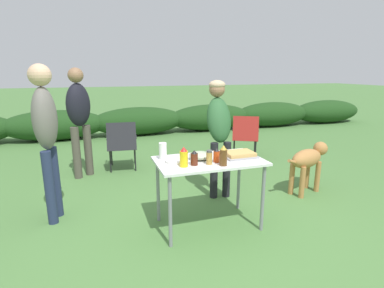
{
  "coord_description": "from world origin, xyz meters",
  "views": [
    {
      "loc": [
        -1.09,
        -2.75,
        1.63
      ],
      "look_at": [
        -0.15,
        0.12,
        0.89
      ],
      "focal_mm": 28.0,
      "sensor_mm": 36.0,
      "label": 1
    }
  ],
  "objects_px": {
    "hot_sauce_bottle": "(216,155)",
    "beer_bottle": "(223,156)",
    "mixing_bowl": "(200,155)",
    "standing_person_in_gray_fleece": "(79,113)",
    "plate_stack": "(176,161)",
    "folding_table": "(209,167)",
    "camp_chair_green_behind_table": "(245,135)",
    "standing_person_in_navy_coat": "(46,128)",
    "spice_jar": "(209,157)",
    "paper_cup_stack": "(163,151)",
    "mustard_bottle": "(184,157)",
    "standing_person_with_beanie": "(219,124)",
    "dog": "(309,160)",
    "camp_chair_near_hedge": "(122,143)",
    "bbq_sauce_bottle": "(194,158)",
    "food_tray": "(239,155)"
  },
  "relations": [
    {
      "from": "standing_person_with_beanie",
      "to": "food_tray",
      "type": "bearing_deg",
      "value": -90.0
    },
    {
      "from": "plate_stack",
      "to": "camp_chair_near_hedge",
      "type": "height_order",
      "value": "camp_chair_near_hedge"
    },
    {
      "from": "mustard_bottle",
      "to": "bbq_sauce_bottle",
      "type": "bearing_deg",
      "value": 7.9
    },
    {
      "from": "folding_table",
      "to": "standing_person_with_beanie",
      "type": "relative_size",
      "value": 0.73
    },
    {
      "from": "mixing_bowl",
      "to": "dog",
      "type": "xyz_separation_m",
      "value": [
        1.7,
        0.39,
        -0.32
      ]
    },
    {
      "from": "folding_table",
      "to": "beer_bottle",
      "type": "relative_size",
      "value": 5.41
    },
    {
      "from": "bbq_sauce_bottle",
      "to": "standing_person_in_navy_coat",
      "type": "height_order",
      "value": "standing_person_in_navy_coat"
    },
    {
      "from": "standing_person_in_gray_fleece",
      "to": "spice_jar",
      "type": "bearing_deg",
      "value": -95.66
    },
    {
      "from": "plate_stack",
      "to": "paper_cup_stack",
      "type": "bearing_deg",
      "value": 129.27
    },
    {
      "from": "folding_table",
      "to": "mustard_bottle",
      "type": "distance_m",
      "value": 0.38
    },
    {
      "from": "mustard_bottle",
      "to": "camp_chair_near_hedge",
      "type": "bearing_deg",
      "value": 99.19
    },
    {
      "from": "mixing_bowl",
      "to": "folding_table",
      "type": "bearing_deg",
      "value": -32.13
    },
    {
      "from": "plate_stack",
      "to": "standing_person_in_gray_fleece",
      "type": "distance_m",
      "value": 2.27
    },
    {
      "from": "plate_stack",
      "to": "mixing_bowl",
      "type": "distance_m",
      "value": 0.26
    },
    {
      "from": "mustard_bottle",
      "to": "hot_sauce_bottle",
      "type": "relative_size",
      "value": 1.33
    },
    {
      "from": "paper_cup_stack",
      "to": "mixing_bowl",
      "type": "bearing_deg",
      "value": -16.9
    },
    {
      "from": "mixing_bowl",
      "to": "standing_person_in_gray_fleece",
      "type": "relative_size",
      "value": 0.14
    },
    {
      "from": "hot_sauce_bottle",
      "to": "camp_chair_near_hedge",
      "type": "distance_m",
      "value": 2.42
    },
    {
      "from": "folding_table",
      "to": "dog",
      "type": "bearing_deg",
      "value": 15.22
    },
    {
      "from": "mustard_bottle",
      "to": "standing_person_with_beanie",
      "type": "xyz_separation_m",
      "value": [
        0.74,
        0.9,
        0.13
      ]
    },
    {
      "from": "paper_cup_stack",
      "to": "beer_bottle",
      "type": "height_order",
      "value": "beer_bottle"
    },
    {
      "from": "paper_cup_stack",
      "to": "mustard_bottle",
      "type": "relative_size",
      "value": 0.9
    },
    {
      "from": "mustard_bottle",
      "to": "standing_person_in_navy_coat",
      "type": "relative_size",
      "value": 0.11
    },
    {
      "from": "spice_jar",
      "to": "folding_table",
      "type": "bearing_deg",
      "value": 68.13
    },
    {
      "from": "hot_sauce_bottle",
      "to": "beer_bottle",
      "type": "height_order",
      "value": "beer_bottle"
    },
    {
      "from": "spice_jar",
      "to": "camp_chair_green_behind_table",
      "type": "distance_m",
      "value": 2.83
    },
    {
      "from": "bbq_sauce_bottle",
      "to": "dog",
      "type": "distance_m",
      "value": 1.94
    },
    {
      "from": "hot_sauce_bottle",
      "to": "beer_bottle",
      "type": "xyz_separation_m",
      "value": [
        0.02,
        -0.12,
        0.03
      ]
    },
    {
      "from": "food_tray",
      "to": "standing_person_in_navy_coat",
      "type": "relative_size",
      "value": 0.2
    },
    {
      "from": "folding_table",
      "to": "standing_person_in_navy_coat",
      "type": "bearing_deg",
      "value": 157.2
    },
    {
      "from": "bbq_sauce_bottle",
      "to": "standing_person_in_gray_fleece",
      "type": "relative_size",
      "value": 0.09
    },
    {
      "from": "standing_person_in_gray_fleece",
      "to": "hot_sauce_bottle",
      "type": "bearing_deg",
      "value": -93.31
    },
    {
      "from": "beer_bottle",
      "to": "mustard_bottle",
      "type": "bearing_deg",
      "value": 167.01
    },
    {
      "from": "beer_bottle",
      "to": "dog",
      "type": "xyz_separation_m",
      "value": [
        1.56,
        0.66,
        -0.38
      ]
    },
    {
      "from": "folding_table",
      "to": "hot_sauce_bottle",
      "type": "relative_size",
      "value": 7.54
    },
    {
      "from": "plate_stack",
      "to": "hot_sauce_bottle",
      "type": "xyz_separation_m",
      "value": [
        0.38,
        -0.13,
        0.06
      ]
    },
    {
      "from": "bbq_sauce_bottle",
      "to": "spice_jar",
      "type": "relative_size",
      "value": 1.04
    },
    {
      "from": "food_tray",
      "to": "dog",
      "type": "distance_m",
      "value": 1.39
    },
    {
      "from": "folding_table",
      "to": "hot_sauce_bottle",
      "type": "distance_m",
      "value": 0.18
    },
    {
      "from": "hot_sauce_bottle",
      "to": "standing_person_in_gray_fleece",
      "type": "height_order",
      "value": "standing_person_in_gray_fleece"
    },
    {
      "from": "camp_chair_green_behind_table",
      "to": "standing_person_with_beanie",
      "type": "bearing_deg",
      "value": -102.15
    },
    {
      "from": "beer_bottle",
      "to": "camp_chair_near_hedge",
      "type": "xyz_separation_m",
      "value": [
        -0.75,
        2.4,
        -0.37
      ]
    },
    {
      "from": "mustard_bottle",
      "to": "hot_sauce_bottle",
      "type": "height_order",
      "value": "mustard_bottle"
    },
    {
      "from": "spice_jar",
      "to": "camp_chair_green_behind_table",
      "type": "xyz_separation_m",
      "value": [
        1.63,
        2.29,
        -0.34
      ]
    },
    {
      "from": "spice_jar",
      "to": "dog",
      "type": "relative_size",
      "value": 0.17
    },
    {
      "from": "paper_cup_stack",
      "to": "camp_chair_near_hedge",
      "type": "xyz_separation_m",
      "value": [
        -0.24,
        2.02,
        -0.36
      ]
    },
    {
      "from": "paper_cup_stack",
      "to": "standing_person_in_gray_fleece",
      "type": "bearing_deg",
      "value": 114.24
    },
    {
      "from": "paper_cup_stack",
      "to": "spice_jar",
      "type": "xyz_separation_m",
      "value": [
        0.39,
        -0.31,
        -0.02
      ]
    },
    {
      "from": "folding_table",
      "to": "camp_chair_green_behind_table",
      "type": "distance_m",
      "value": 2.66
    },
    {
      "from": "folding_table",
      "to": "bbq_sauce_bottle",
      "type": "bearing_deg",
      "value": -150.14
    }
  ]
}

